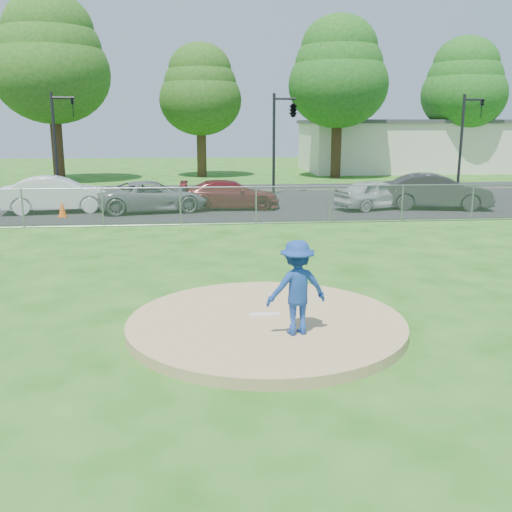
{
  "coord_description": "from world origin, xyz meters",
  "views": [
    {
      "loc": [
        -1.24,
        -10.45,
        3.88
      ],
      "look_at": [
        0.0,
        2.0,
        1.0
      ],
      "focal_mm": 40.0,
      "sensor_mm": 36.0,
      "label": 1
    }
  ],
  "objects_px": {
    "tree_center": "(200,89)",
    "traffic_cone": "(62,209)",
    "tree_right": "(338,72)",
    "parked_car_pearl": "(377,194)",
    "commercial_building": "(399,145)",
    "parked_car_white": "(58,194)",
    "traffic_signal_left": "(59,135)",
    "pitcher": "(297,288)",
    "tree_far_right": "(464,84)",
    "traffic_signal_center": "(291,112)",
    "parked_car_charcoal": "(436,191)",
    "traffic_signal_right": "(466,134)",
    "tree_left": "(51,58)",
    "parked_car_gray": "(154,196)",
    "parked_car_darkred": "(230,195)"
  },
  "relations": [
    {
      "from": "commercial_building",
      "to": "parked_car_gray",
      "type": "relative_size",
      "value": 3.29
    },
    {
      "from": "traffic_signal_left",
      "to": "tree_center",
      "type": "bearing_deg",
      "value": 57.1
    },
    {
      "from": "traffic_signal_left",
      "to": "pitcher",
      "type": "bearing_deg",
      "value": -68.0
    },
    {
      "from": "traffic_cone",
      "to": "parked_car_white",
      "type": "xyz_separation_m",
      "value": [
        -0.5,
        1.46,
        0.46
      ]
    },
    {
      "from": "tree_right",
      "to": "parked_car_gray",
      "type": "distance_m",
      "value": 21.48
    },
    {
      "from": "traffic_signal_left",
      "to": "traffic_signal_center",
      "type": "xyz_separation_m",
      "value": [
        12.73,
        -0.0,
        1.25
      ]
    },
    {
      "from": "tree_left",
      "to": "pitcher",
      "type": "xyz_separation_m",
      "value": [
        11.45,
        -31.81,
        -7.18
      ]
    },
    {
      "from": "traffic_signal_center",
      "to": "traffic_signal_right",
      "type": "xyz_separation_m",
      "value": [
        10.27,
        0.0,
        -1.25
      ]
    },
    {
      "from": "tree_center",
      "to": "traffic_cone",
      "type": "distance_m",
      "value": 21.26
    },
    {
      "from": "traffic_signal_left",
      "to": "traffic_cone",
      "type": "relative_size",
      "value": 8.07
    },
    {
      "from": "tree_far_right",
      "to": "traffic_cone",
      "type": "relative_size",
      "value": 15.48
    },
    {
      "from": "tree_far_right",
      "to": "traffic_signal_left",
      "type": "bearing_deg",
      "value": -155.68
    },
    {
      "from": "tree_right",
      "to": "parked_car_pearl",
      "type": "relative_size",
      "value": 2.86
    },
    {
      "from": "tree_far_right",
      "to": "traffic_signal_right",
      "type": "height_order",
      "value": "tree_far_right"
    },
    {
      "from": "traffic_signal_left",
      "to": "parked_car_charcoal",
      "type": "xyz_separation_m",
      "value": [
        18.63,
        -6.6,
        -2.53
      ]
    },
    {
      "from": "traffic_signal_left",
      "to": "traffic_cone",
      "type": "height_order",
      "value": "traffic_signal_left"
    },
    {
      "from": "tree_left",
      "to": "traffic_signal_center",
      "type": "xyz_separation_m",
      "value": [
        14.97,
        -9.0,
        -3.63
      ]
    },
    {
      "from": "traffic_signal_left",
      "to": "parked_car_charcoal",
      "type": "height_order",
      "value": "traffic_signal_left"
    },
    {
      "from": "traffic_signal_center",
      "to": "parked_car_white",
      "type": "bearing_deg",
      "value": -152.85
    },
    {
      "from": "commercial_building",
      "to": "tree_right",
      "type": "relative_size",
      "value": 1.41
    },
    {
      "from": "traffic_signal_right",
      "to": "traffic_signal_center",
      "type": "bearing_deg",
      "value": -180.0
    },
    {
      "from": "tree_center",
      "to": "tree_far_right",
      "type": "xyz_separation_m",
      "value": [
        21.0,
        1.0,
        0.59
      ]
    },
    {
      "from": "tree_right",
      "to": "parked_car_pearl",
      "type": "bearing_deg",
      "value": -96.76
    },
    {
      "from": "traffic_signal_left",
      "to": "parked_car_white",
      "type": "distance_m",
      "value": 6.57
    },
    {
      "from": "traffic_signal_center",
      "to": "parked_car_darkred",
      "type": "bearing_deg",
      "value": -123.59
    },
    {
      "from": "pitcher",
      "to": "parked_car_gray",
      "type": "bearing_deg",
      "value": -88.14
    },
    {
      "from": "tree_center",
      "to": "traffic_signal_left",
      "type": "xyz_separation_m",
      "value": [
        -7.76,
        -12.0,
        -3.11
      ]
    },
    {
      "from": "commercial_building",
      "to": "tree_far_right",
      "type": "relative_size",
      "value": 1.53
    },
    {
      "from": "parked_car_darkred",
      "to": "parked_car_charcoal",
      "type": "xyz_separation_m",
      "value": [
        9.66,
        -0.92,
        0.15
      ]
    },
    {
      "from": "tree_center",
      "to": "traffic_signal_left",
      "type": "relative_size",
      "value": 1.76
    },
    {
      "from": "traffic_signal_right",
      "to": "parked_car_darkred",
      "type": "distance_m",
      "value": 15.37
    },
    {
      "from": "tree_right",
      "to": "traffic_signal_right",
      "type": "bearing_deg",
      "value": -62.36
    },
    {
      "from": "tree_left",
      "to": "parked_car_charcoal",
      "type": "bearing_deg",
      "value": -36.78
    },
    {
      "from": "parked_car_charcoal",
      "to": "traffic_signal_center",
      "type": "bearing_deg",
      "value": 54.12
    },
    {
      "from": "pitcher",
      "to": "tree_far_right",
      "type": "bearing_deg",
      "value": -129.52
    },
    {
      "from": "tree_center",
      "to": "parked_car_pearl",
      "type": "relative_size",
      "value": 2.42
    },
    {
      "from": "tree_right",
      "to": "tree_left",
      "type": "bearing_deg",
      "value": -177.14
    },
    {
      "from": "tree_far_right",
      "to": "traffic_signal_center",
      "type": "distance_m",
      "value": 20.78
    },
    {
      "from": "traffic_cone",
      "to": "tree_left",
      "type": "bearing_deg",
      "value": 103.24
    },
    {
      "from": "tree_right",
      "to": "traffic_cone",
      "type": "bearing_deg",
      "value": -132.82
    },
    {
      "from": "tree_left",
      "to": "pitcher",
      "type": "relative_size",
      "value": 7.31
    },
    {
      "from": "parked_car_white",
      "to": "tree_right",
      "type": "bearing_deg",
      "value": -54.91
    },
    {
      "from": "traffic_cone",
      "to": "parked_car_pearl",
      "type": "bearing_deg",
      "value": 4.04
    },
    {
      "from": "tree_far_right",
      "to": "parked_car_white",
      "type": "relative_size",
      "value": 2.19
    },
    {
      "from": "tree_left",
      "to": "parked_car_white",
      "type": "height_order",
      "value": "tree_left"
    },
    {
      "from": "commercial_building",
      "to": "parked_car_white",
      "type": "distance_m",
      "value": 32.28
    },
    {
      "from": "parked_car_charcoal",
      "to": "parked_car_gray",
      "type": "bearing_deg",
      "value": 100.48
    },
    {
      "from": "traffic_signal_center",
      "to": "parked_car_white",
      "type": "xyz_separation_m",
      "value": [
        -11.6,
        -5.95,
        -3.79
      ]
    },
    {
      "from": "parked_car_darkred",
      "to": "parked_car_pearl",
      "type": "distance_m",
      "value": 6.89
    },
    {
      "from": "traffic_signal_right",
      "to": "parked_car_darkred",
      "type": "relative_size",
      "value": 1.21
    }
  ]
}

